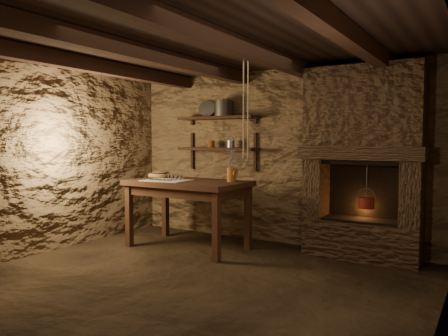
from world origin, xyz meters
The scene contains 24 objects.
floor centered at (0.00, 0.00, 0.00)m, with size 4.50×4.50×0.00m, color black.
back_wall centered at (0.00, 2.00, 1.20)m, with size 4.50×0.04×2.40m, color brown.
left_wall centered at (-2.25, 0.00, 1.20)m, with size 0.04×4.00×2.40m, color brown.
right_wall centered at (2.25, 0.00, 1.20)m, with size 0.04×4.00×2.40m, color brown.
ceiling centered at (0.00, 0.00, 2.40)m, with size 4.50×4.00×0.04m, color black.
beam_far_left centered at (-1.50, 0.00, 2.31)m, with size 0.14×3.95×0.16m, color black.
beam_mid_left centered at (-0.50, 0.00, 2.31)m, with size 0.14×3.95×0.16m, color black.
beam_mid_right centered at (0.50, 0.00, 2.31)m, with size 0.14×3.95×0.16m, color black.
beam_far_right centered at (1.50, 0.00, 2.31)m, with size 0.14×3.95×0.16m, color black.
shelf_lower centered at (-0.85, 1.84, 1.30)m, with size 1.25×0.30×0.04m, color black.
shelf_upper centered at (-0.85, 1.84, 1.75)m, with size 1.25×0.30×0.04m, color black.
hearth centered at (1.25, 1.77, 1.23)m, with size 1.43×0.51×2.30m.
work_table centered at (-0.84, 1.09, 0.48)m, with size 1.59×0.93×0.90m.
linen_cloth centered at (-1.07, 0.94, 0.90)m, with size 0.57×0.46×0.01m, color beige.
pewter_cutlery_row centered at (-1.07, 0.92, 0.91)m, with size 0.48×0.19×0.01m, color gray, non-canonical shape.
drinking_glasses centered at (-1.05, 1.05, 0.94)m, with size 0.19×0.06×0.07m, color silver, non-canonical shape.
stoneware_jug centered at (-0.26, 1.24, 1.07)m, with size 0.15×0.15×0.42m.
wooden_bowl centered at (-1.42, 1.20, 0.93)m, with size 0.32×0.32×0.11m, color #9D7544.
iron_stockpot centered at (-0.75, 1.84, 1.87)m, with size 0.27×0.27×0.20m, color #322F2D.
tin_pan centered at (-1.10, 1.94, 1.90)m, with size 0.26×0.26×0.03m, color gray.
small_kettle centered at (-0.63, 1.84, 1.37)m, with size 0.15×0.11×0.16m, color gray, non-canonical shape.
rusty_tin centered at (-0.96, 1.84, 1.37)m, with size 0.10×0.10×0.10m, color #5B2C12.
red_pot centered at (1.31, 1.72, 0.70)m, with size 0.23×0.23×0.54m.
hanging_ropes centered at (0.05, 1.05, 1.80)m, with size 0.08×0.08×1.20m, color beige, non-canonical shape.
Camera 1 is at (2.58, -3.52, 1.43)m, focal length 35.00 mm.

